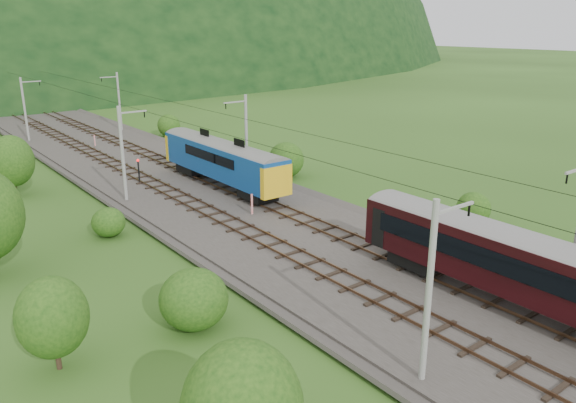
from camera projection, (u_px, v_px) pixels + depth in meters
ground at (503, 337)px, 27.58m from camera, size 600.00×600.00×0.00m
railbed at (360, 267)px, 35.09m from camera, size 14.00×220.00×0.30m
track_left at (331, 274)px, 33.62m from camera, size 2.40×220.00×0.27m
track_right at (386, 255)px, 36.41m from camera, size 2.40×220.00×0.27m
catenary_left at (123, 152)px, 46.81m from camera, size 2.54×192.28×8.00m
catenary_right at (246, 135)px, 53.93m from camera, size 2.54×192.28×8.00m
overhead_wires at (364, 159)px, 32.98m from camera, size 4.83×198.00×0.03m
hazard_post_near at (95, 140)px, 68.91m from camera, size 0.14×0.14×1.35m
hazard_post_far at (252, 204)px, 44.19m from camera, size 0.18×0.18×1.64m
signal at (139, 169)px, 52.68m from camera, size 0.26×0.26×2.31m
vegetation_left at (65, 245)px, 31.92m from camera, size 11.75×140.96×6.79m
vegetation_right at (319, 171)px, 53.12m from camera, size 5.86×96.52×3.19m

